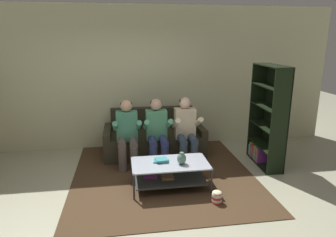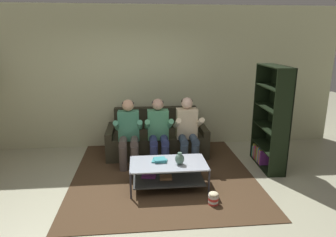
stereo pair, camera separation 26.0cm
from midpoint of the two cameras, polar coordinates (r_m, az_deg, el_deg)
ground at (r=4.40m, az=-5.70°, el=-15.81°), size 16.80×16.80×0.00m
back_partition at (r=6.29m, az=-7.33°, el=7.59°), size 8.40×0.12×2.90m
couch at (r=6.04m, az=-3.91°, el=-3.96°), size 1.95×0.91×0.87m
person_seated_left at (r=5.40m, az=-9.16°, el=-2.38°), size 0.50×0.58×1.19m
person_seated_middle at (r=5.42m, az=-3.48°, el=-2.13°), size 0.50×0.58×1.20m
person_seated_right at (r=5.49m, az=2.10°, el=-1.81°), size 0.50×0.58×1.21m
coffee_table at (r=4.68m, az=-1.34°, el=-9.97°), size 1.17×0.65×0.41m
area_rug at (r=5.35m, az=-2.56°, el=-9.83°), size 3.00×3.44×0.01m
vase at (r=4.54m, az=0.96°, el=-7.65°), size 0.14×0.14×0.19m
book_stack at (r=4.65m, az=-2.91°, el=-7.97°), size 0.25×0.19×0.05m
bookshelf at (r=5.67m, az=17.28°, el=-1.12°), size 0.36×0.97×1.81m
popcorn_tub at (r=4.37m, az=7.56°, el=-14.64°), size 0.14×0.14×0.19m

